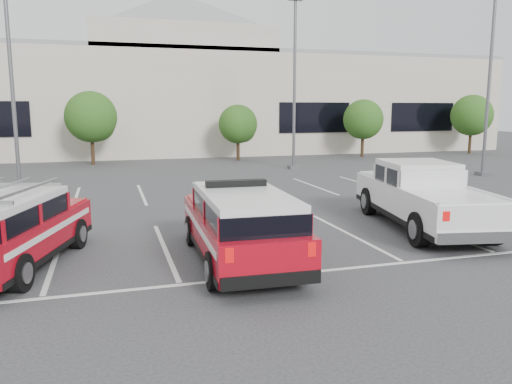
% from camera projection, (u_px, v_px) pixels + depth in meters
% --- Properties ---
extents(ground, '(120.00, 120.00, 0.00)m').
position_uv_depth(ground, '(262.00, 242.00, 13.93)').
color(ground, '#2F2F31').
rests_on(ground, ground).
extents(stall_markings, '(23.00, 15.00, 0.01)m').
position_uv_depth(stall_markings, '(226.00, 210.00, 18.18)').
color(stall_markings, silver).
rests_on(stall_markings, ground).
extents(convention_building, '(60.00, 16.99, 13.20)m').
position_uv_depth(convention_building, '(156.00, 97.00, 43.33)').
color(convention_building, beige).
rests_on(convention_building, ground).
extents(tree_mid_left, '(3.37, 3.37, 4.85)m').
position_uv_depth(tree_mid_left, '(92.00, 119.00, 32.89)').
color(tree_mid_left, '#3F2B19').
rests_on(tree_mid_left, ground).
extents(tree_mid_right, '(2.77, 2.77, 3.99)m').
position_uv_depth(tree_mid_right, '(239.00, 125.00, 35.79)').
color(tree_mid_right, '#3F2B19').
rests_on(tree_mid_right, ground).
extents(tree_right, '(3.07, 3.07, 4.42)m').
position_uv_depth(tree_right, '(364.00, 121.00, 38.56)').
color(tree_right, '#3F2B19').
rests_on(tree_right, ground).
extents(tree_far_right, '(3.37, 3.37, 4.85)m').
position_uv_depth(tree_far_right, '(472.00, 117.00, 41.33)').
color(tree_far_right, '#3F2B19').
rests_on(tree_far_right, ground).
extents(light_pole_left, '(0.90, 0.60, 10.24)m').
position_uv_depth(light_pole_left, '(11.00, 74.00, 22.17)').
color(light_pole_left, '#59595E').
rests_on(light_pole_left, ground).
extents(light_pole_mid, '(0.90, 0.60, 10.24)m').
position_uv_depth(light_pole_mid, '(294.00, 84.00, 30.17)').
color(light_pole_mid, '#59595E').
rests_on(light_pole_mid, ground).
extents(light_pole_right, '(0.90, 0.60, 10.24)m').
position_uv_depth(light_pole_right, '(489.00, 81.00, 27.03)').
color(light_pole_right, '#59595E').
rests_on(light_pole_right, ground).
extents(fire_chief_suv, '(2.21, 5.59, 1.94)m').
position_uv_depth(fire_chief_suv, '(240.00, 230.00, 11.90)').
color(fire_chief_suv, '#A00715').
rests_on(fire_chief_suv, ground).
extents(white_pickup, '(3.47, 6.88, 2.02)m').
position_uv_depth(white_pickup, '(423.00, 202.00, 15.51)').
color(white_pickup, silver).
rests_on(white_pickup, ground).
extents(ladder_suv, '(3.34, 5.36, 1.97)m').
position_uv_depth(ladder_suv, '(10.00, 235.00, 11.45)').
color(ladder_suv, '#A00715').
rests_on(ladder_suv, ground).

